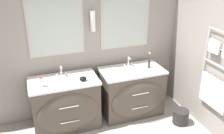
% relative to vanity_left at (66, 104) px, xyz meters
% --- Properties ---
extents(wall_back, '(5.01, 0.16, 2.60)m').
position_rel_vanity_left_xyz_m(wall_back, '(0.38, 0.41, 0.90)').
color(wall_back, gray).
rests_on(wall_back, ground_plane).
extents(wall_right, '(0.13, 4.32, 2.60)m').
position_rel_vanity_left_xyz_m(wall_right, '(2.10, -0.84, 0.88)').
color(wall_right, gray).
rests_on(wall_right, ground_plane).
extents(vanity_left, '(1.04, 0.66, 0.82)m').
position_rel_vanity_left_xyz_m(vanity_left, '(0.00, 0.00, 0.00)').
color(vanity_left, '#4C4238').
rests_on(vanity_left, ground_plane).
extents(vanity_right, '(1.04, 0.66, 0.82)m').
position_rel_vanity_left_xyz_m(vanity_right, '(1.13, 0.00, 0.00)').
color(vanity_right, '#4C4238').
rests_on(vanity_right, ground_plane).
extents(faucet_left, '(0.17, 0.11, 0.17)m').
position_rel_vanity_left_xyz_m(faucet_left, '(0.00, 0.19, 0.48)').
color(faucet_left, silver).
rests_on(faucet_left, vanity_left).
extents(faucet_right, '(0.17, 0.11, 0.17)m').
position_rel_vanity_left_xyz_m(faucet_right, '(1.13, 0.19, 0.48)').
color(faucet_right, silver).
rests_on(faucet_right, vanity_right).
extents(toiletry_bottle, '(0.06, 0.06, 0.16)m').
position_rel_vanity_left_xyz_m(toiletry_bottle, '(-0.33, -0.06, 0.48)').
color(toiletry_bottle, silver).
rests_on(toiletry_bottle, vanity_left).
extents(amenity_bowl, '(0.11, 0.11, 0.06)m').
position_rel_vanity_left_xyz_m(amenity_bowl, '(0.28, -0.08, 0.44)').
color(amenity_bowl, black).
rests_on(amenity_bowl, vanity_left).
extents(flower_vase, '(0.04, 0.04, 0.28)m').
position_rel_vanity_left_xyz_m(flower_vase, '(1.42, 0.01, 0.51)').
color(flower_vase, '#332D2D').
rests_on(flower_vase, vanity_right).
extents(soap_dish, '(0.09, 0.06, 0.04)m').
position_rel_vanity_left_xyz_m(soap_dish, '(0.89, -0.10, 0.42)').
color(soap_dish, white).
rests_on(soap_dish, vanity_right).
extents(waste_bin, '(0.26, 0.26, 0.24)m').
position_rel_vanity_left_xyz_m(waste_bin, '(1.77, -0.53, -0.29)').
color(waste_bin, '#282626').
rests_on(waste_bin, ground_plane).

